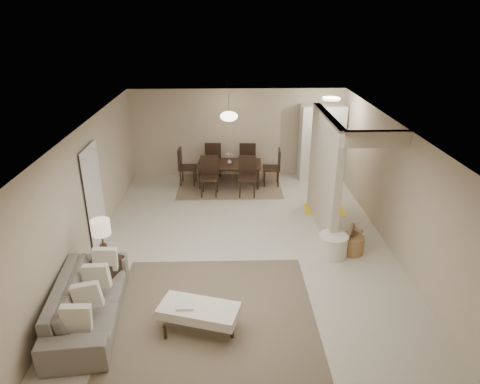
{
  "coord_description": "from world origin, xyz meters",
  "views": [
    {
      "loc": [
        -0.26,
        -7.33,
        4.48
      ],
      "look_at": [
        -0.03,
        0.7,
        1.05
      ],
      "focal_mm": 32.0,
      "sensor_mm": 36.0,
      "label": 1
    }
  ],
  "objects_px": {
    "dining_table": "(230,174)",
    "side_table": "(107,272)",
    "round_pouf": "(333,246)",
    "wicker_basket": "(352,244)",
    "pantry_cabinet": "(321,143)",
    "sofa": "(88,300)",
    "ottoman_bench": "(199,311)"
  },
  "relations": [
    {
      "from": "dining_table",
      "to": "side_table",
      "type": "bearing_deg",
      "value": -112.06
    },
    {
      "from": "side_table",
      "to": "round_pouf",
      "type": "height_order",
      "value": "side_table"
    },
    {
      "from": "wicker_basket",
      "to": "pantry_cabinet",
      "type": "bearing_deg",
      "value": 87.82
    },
    {
      "from": "sofa",
      "to": "ottoman_bench",
      "type": "distance_m",
      "value": 1.75
    },
    {
      "from": "pantry_cabinet",
      "to": "wicker_basket",
      "type": "bearing_deg",
      "value": -92.18
    },
    {
      "from": "ottoman_bench",
      "to": "side_table",
      "type": "xyz_separation_m",
      "value": [
        -1.68,
        1.2,
        -0.08
      ]
    },
    {
      "from": "dining_table",
      "to": "wicker_basket",
      "type": "bearing_deg",
      "value": -53.83
    },
    {
      "from": "sofa",
      "to": "wicker_basket",
      "type": "bearing_deg",
      "value": -73.62
    },
    {
      "from": "round_pouf",
      "to": "sofa",
      "type": "bearing_deg",
      "value": -157.47
    },
    {
      "from": "sofa",
      "to": "ottoman_bench",
      "type": "relative_size",
      "value": 1.83
    },
    {
      "from": "dining_table",
      "to": "pantry_cabinet",
      "type": "bearing_deg",
      "value": 12.86
    },
    {
      "from": "pantry_cabinet",
      "to": "side_table",
      "type": "distance_m",
      "value": 7.01
    },
    {
      "from": "pantry_cabinet",
      "to": "ottoman_bench",
      "type": "distance_m",
      "value": 7.05
    },
    {
      "from": "sofa",
      "to": "ottoman_bench",
      "type": "bearing_deg",
      "value": -105.22
    },
    {
      "from": "pantry_cabinet",
      "to": "round_pouf",
      "type": "height_order",
      "value": "pantry_cabinet"
    },
    {
      "from": "side_table",
      "to": "dining_table",
      "type": "bearing_deg",
      "value": 64.98
    },
    {
      "from": "ottoman_bench",
      "to": "wicker_basket",
      "type": "xyz_separation_m",
      "value": [
        2.91,
        2.15,
        -0.15
      ]
    },
    {
      "from": "sofa",
      "to": "round_pouf",
      "type": "bearing_deg",
      "value": -72.84
    },
    {
      "from": "side_table",
      "to": "dining_table",
      "type": "relative_size",
      "value": 0.3
    },
    {
      "from": "pantry_cabinet",
      "to": "dining_table",
      "type": "relative_size",
      "value": 1.21
    },
    {
      "from": "pantry_cabinet",
      "to": "ottoman_bench",
      "type": "relative_size",
      "value": 1.63
    },
    {
      "from": "sofa",
      "to": "ottoman_bench",
      "type": "xyz_separation_m",
      "value": [
        1.73,
        -0.3,
        -0.01
      ]
    },
    {
      "from": "pantry_cabinet",
      "to": "wicker_basket",
      "type": "height_order",
      "value": "pantry_cabinet"
    },
    {
      "from": "ottoman_bench",
      "to": "round_pouf",
      "type": "height_order",
      "value": "round_pouf"
    },
    {
      "from": "round_pouf",
      "to": "wicker_basket",
      "type": "height_order",
      "value": "round_pouf"
    },
    {
      "from": "pantry_cabinet",
      "to": "sofa",
      "type": "height_order",
      "value": "pantry_cabinet"
    },
    {
      "from": "pantry_cabinet",
      "to": "round_pouf",
      "type": "distance_m",
      "value": 4.37
    },
    {
      "from": "pantry_cabinet",
      "to": "sofa",
      "type": "xyz_separation_m",
      "value": [
        -4.8,
        -6.0,
        -0.71
      ]
    },
    {
      "from": "wicker_basket",
      "to": "sofa",
      "type": "bearing_deg",
      "value": -158.24
    },
    {
      "from": "pantry_cabinet",
      "to": "round_pouf",
      "type": "xyz_separation_m",
      "value": [
        -0.57,
        -4.25,
        -0.83
      ]
    },
    {
      "from": "wicker_basket",
      "to": "dining_table",
      "type": "distance_m",
      "value": 4.42
    },
    {
      "from": "round_pouf",
      "to": "dining_table",
      "type": "height_order",
      "value": "dining_table"
    }
  ]
}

